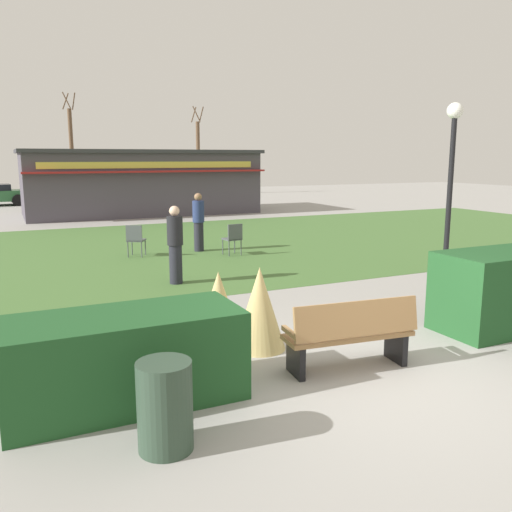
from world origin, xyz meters
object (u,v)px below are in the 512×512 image
(cafe_chair_west, at_px, (135,238))
(cafe_chair_east, at_px, (233,237))
(person_standing, at_px, (175,244))
(tree_right_bg, at_px, (72,151))
(trash_bin, at_px, (165,406))
(person_strolling, at_px, (199,222))
(park_bench, at_px, (351,334))
(lamppost_mid, at_px, (451,168))
(food_kiosk, at_px, (141,182))
(parked_car_center_slot, at_px, (82,192))
(tree_left_bg, at_px, (198,156))

(cafe_chair_west, distance_m, cafe_chair_east, 2.68)
(person_standing, relative_size, tree_right_bg, 0.24)
(trash_bin, xyz_separation_m, person_strolling, (3.84, 10.08, 0.43))
(person_strolling, bearing_deg, park_bench, -126.78)
(park_bench, height_order, cafe_chair_west, park_bench)
(lamppost_mid, distance_m, person_standing, 6.44)
(trash_bin, height_order, food_kiosk, food_kiosk)
(food_kiosk, distance_m, person_standing, 15.32)
(person_standing, bearing_deg, food_kiosk, 31.36)
(food_kiosk, height_order, cafe_chair_east, food_kiosk)
(food_kiosk, bearing_deg, cafe_chair_east, -91.73)
(cafe_chair_west, bearing_deg, cafe_chair_east, -20.10)
(parked_car_center_slot, bearing_deg, food_kiosk, -76.82)
(park_bench, xyz_separation_m, cafe_chair_west, (-0.70, 9.10, 0.05))
(food_kiosk, bearing_deg, parked_car_center_slot, 103.18)
(trash_bin, bearing_deg, cafe_chair_east, 63.54)
(lamppost_mid, bearing_deg, tree_right_bg, 98.83)
(trash_bin, distance_m, cafe_chair_east, 10.07)
(park_bench, distance_m, parked_car_center_slot, 28.33)
(trash_bin, relative_size, tree_right_bg, 0.12)
(person_standing, height_order, tree_left_bg, tree_left_bg)
(cafe_chair_west, relative_size, cafe_chair_east, 1.00)
(trash_bin, relative_size, cafe_chair_west, 0.97)
(park_bench, xyz_separation_m, tree_right_bg, (0.64, 34.17, 2.67))
(lamppost_mid, distance_m, cafe_chair_west, 8.27)
(cafe_chair_west, xyz_separation_m, tree_left_bg, (9.95, 23.32, 2.25))
(lamppost_mid, height_order, trash_bin, lamppost_mid)
(cafe_chair_west, height_order, tree_right_bg, tree_right_bg)
(food_kiosk, bearing_deg, tree_right_bg, 96.56)
(person_standing, bearing_deg, parked_car_center_slot, 39.40)
(park_bench, bearing_deg, cafe_chair_west, 94.42)
(park_bench, distance_m, tree_left_bg, 33.79)
(cafe_chair_west, bearing_deg, lamppost_mid, -41.10)
(trash_bin, bearing_deg, tree_right_bg, 84.61)
(food_kiosk, bearing_deg, lamppost_mid, -79.35)
(cafe_chair_west, bearing_deg, tree_right_bg, 86.94)
(park_bench, xyz_separation_m, lamppost_mid, (5.35, 3.81, 1.99))
(lamppost_mid, bearing_deg, parked_car_center_slot, 101.45)
(person_strolling, bearing_deg, parked_car_center_slot, 62.80)
(person_standing, height_order, parked_car_center_slot, person_standing)
(food_kiosk, xyz_separation_m, person_standing, (-2.81, -15.04, -0.67))
(lamppost_mid, distance_m, tree_right_bg, 30.73)
(cafe_chair_east, relative_size, person_strolling, 0.53)
(food_kiosk, relative_size, cafe_chair_west, 12.32)
(parked_car_center_slot, bearing_deg, person_standing, -92.55)
(cafe_chair_east, distance_m, parked_car_center_slot, 20.20)
(trash_bin, xyz_separation_m, cafe_chair_west, (1.97, 9.94, 0.10))
(person_strolling, bearing_deg, trash_bin, -140.42)
(lamppost_mid, bearing_deg, tree_left_bg, 82.24)
(person_standing, bearing_deg, tree_right_bg, 39.43)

